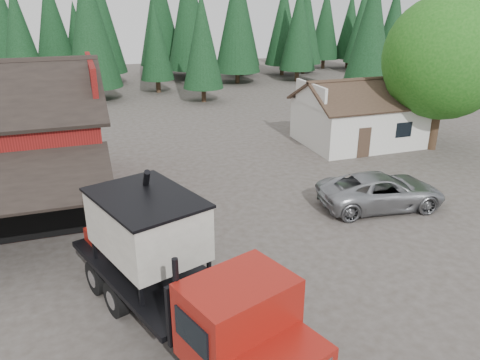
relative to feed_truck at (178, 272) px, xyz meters
name	(u,v)px	position (x,y,z in m)	size (l,w,h in m)	color
ground	(252,264)	(3.50, 2.97, -2.21)	(120.00, 120.00, 0.00)	#403932
farmhouse	(360,120)	(16.50, 15.96, -0.55)	(8.60, 6.42, 4.65)	silver
deciduous_tree	(445,62)	(20.51, 12.94, 3.70)	(8.00, 8.00, 10.20)	#382619
conifer_backdrop	(129,85)	(3.50, 44.97, -2.21)	(76.00, 16.00, 16.00)	black
near_pine_b	(202,41)	(9.50, 32.97, 3.68)	(3.96, 3.96, 10.40)	#382619
near_pine_c	(371,29)	(25.50, 28.97, 4.68)	(4.84, 4.84, 12.40)	#382619
near_pine_d	(89,24)	(-0.50, 36.97, 5.18)	(5.28, 5.28, 13.40)	#382619
feed_truck	(178,272)	(0.00, 0.00, 0.00)	(6.10, 10.81, 4.73)	black
silver_car	(381,191)	(11.50, 5.97, -1.34)	(2.90, 6.29, 1.75)	#989A9F
equip_box	(176,309)	(0.00, 0.79, -1.91)	(0.70, 1.10, 0.60)	maroon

